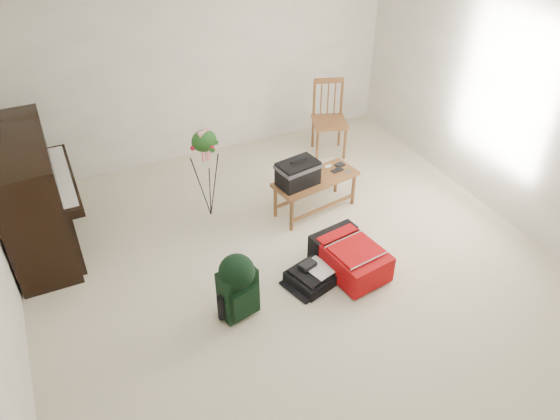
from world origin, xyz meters
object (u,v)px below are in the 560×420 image
dining_chair (328,119)px  black_duffel (315,274)px  piano (33,198)px  red_suitcase (348,255)px  bench (302,174)px  green_backpack (238,284)px  flower_stand (207,174)px

dining_chair → black_duffel: bearing=-102.8°
piano → dining_chair: piano is taller
piano → red_suitcase: piano is taller
piano → red_suitcase: bearing=-31.6°
piano → bench: piano is taller
bench → green_backpack: bearing=-146.6°
piano → flower_stand: (1.74, -0.23, -0.06)m
dining_chair → piano: bearing=-153.9°
dining_chair → red_suitcase: bearing=-95.2°
dining_chair → green_backpack: dining_chair is taller
piano → black_duffel: bearing=-36.0°
piano → black_duffel: 2.89m
black_duffel → green_backpack: (-0.83, -0.08, 0.29)m
red_suitcase → green_backpack: 1.22m
piano → flower_stand: 1.75m
piano → dining_chair: bearing=7.2°
dining_chair → red_suitcase: (-0.94, -2.10, -0.31)m
red_suitcase → flower_stand: (-0.94, 1.42, 0.37)m
black_duffel → dining_chair: bearing=41.7°
piano → red_suitcase: (2.67, -1.64, -0.43)m
dining_chair → black_duffel: 2.53m
bench → dining_chair: dining_chair is taller
piano → flower_stand: bearing=-7.4°
black_duffel → piano: bearing=127.5°
piano → dining_chair: (3.62, 0.46, -0.13)m
red_suitcase → black_duffel: size_ratio=1.36×
black_duffel → flower_stand: (-0.56, 1.44, 0.46)m
flower_stand → red_suitcase: bearing=-78.4°
piano → green_backpack: 2.30m
flower_stand → bench: bearing=-45.3°
bench → dining_chair: 1.44m
black_duffel → flower_stand: bearing=94.7°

